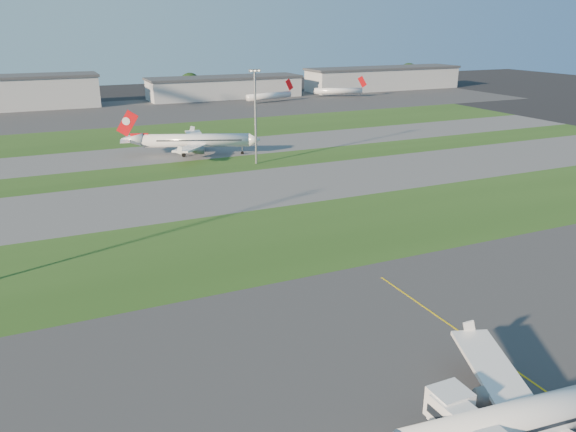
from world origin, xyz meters
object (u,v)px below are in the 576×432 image
airliner_parked (544,416)px  mini_jet_far (338,91)px  light_mast_centre (255,111)px  airliner_taxiing (195,141)px  mini_jet_near (269,96)px

airliner_parked → mini_jet_far: size_ratio=1.27×
light_mast_centre → airliner_parked: bearing=-98.7°
airliner_parked → airliner_taxiing: bearing=93.6°
mini_jet_far → light_mast_centre: bearing=-106.8°
airliner_taxiing → mini_jet_near: 121.73m
airliner_taxiing → airliner_parked: bearing=109.1°
airliner_parked → mini_jet_far: (114.54, 240.39, -0.54)m
mini_jet_near → light_mast_centre: 132.16m
light_mast_centre → mini_jet_far: bearing=52.3°
mini_jet_near → airliner_taxiing: bearing=-136.5°
airliner_parked → light_mast_centre: light_mast_centre is taller
airliner_taxiing → mini_jet_far: (109.26, 107.12, -0.97)m
light_mast_centre → mini_jet_near: bearing=65.7°
airliner_taxiing → light_mast_centre: light_mast_centre is taller
mini_jet_near → mini_jet_far: bearing=-6.4°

